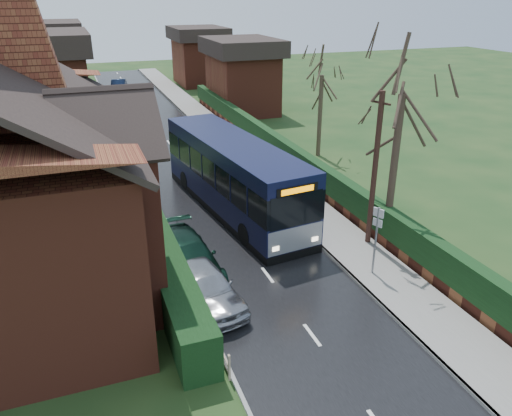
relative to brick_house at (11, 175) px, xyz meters
name	(u,v)px	position (x,y,z in m)	size (l,w,h in m)	color
ground	(288,303)	(8.73, -4.78, -4.38)	(140.00, 140.00, 0.00)	#364A20
road	(213,202)	(8.73, 5.22, -4.37)	(6.00, 100.00, 0.02)	black
pavement	(286,191)	(12.98, 5.22, -4.31)	(2.50, 100.00, 0.14)	slate
kerb_right	(266,193)	(11.78, 5.22, -4.31)	(0.12, 100.00, 0.14)	gray
kerb_left	(156,209)	(5.68, 5.22, -4.33)	(0.12, 100.00, 0.10)	gray
front_hedge	(155,241)	(4.83, 0.22, -3.58)	(1.20, 16.00, 1.60)	black
picket_fence	(173,245)	(5.58, 0.22, -3.93)	(0.10, 16.00, 0.90)	tan
right_wall_hedge	(311,171)	(14.53, 5.22, -3.36)	(0.60, 50.00, 1.80)	maroon
brick_house	(11,175)	(0.00, 0.00, 0.00)	(9.30, 14.60, 10.30)	maroon
bus	(234,176)	(9.54, 3.89, -2.57)	(4.21, 12.22, 3.64)	black
car_silver	(205,286)	(5.93, -3.78, -3.64)	(1.73, 4.30, 1.46)	#ACACB1
car_green	(187,257)	(5.83, -1.48, -3.65)	(2.03, 5.00, 1.45)	black
car_distant	(119,85)	(7.60, 39.47, -3.67)	(1.48, 4.25, 1.40)	black
bus_stop_sign	(377,232)	(12.63, -4.20, -2.44)	(0.22, 0.43, 2.94)	slate
telegraph_pole	(375,171)	(13.89, -1.83, -0.94)	(0.34, 0.85, 6.78)	black
tree_right_near	(404,83)	(14.73, -1.96, 2.69)	(4.38, 4.38, 9.46)	#35281F
tree_right_far	(322,69)	(17.73, 10.66, 1.37)	(3.98, 3.98, 7.69)	#3B2F23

